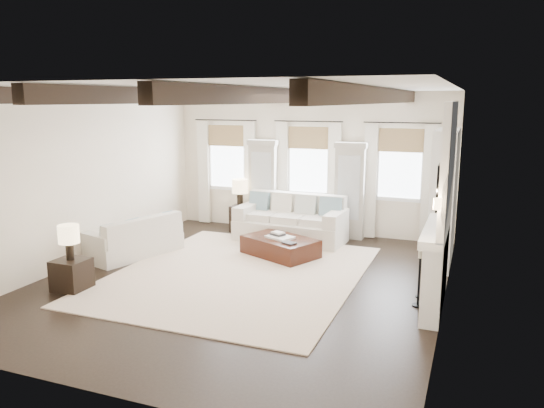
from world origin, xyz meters
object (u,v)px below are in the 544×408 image
at_px(sofa_left, 136,240).
at_px(side_table_back, 240,218).
at_px(side_table_front, 72,275).
at_px(sofa_back, 292,222).
at_px(ottoman, 280,247).

xyz_separation_m(sofa_left, side_table_back, (1.06, 2.59, -0.03)).
bearing_deg(side_table_front, sofa_back, 61.15).
bearing_deg(sofa_back, side_table_front, -118.85).
distance_m(side_table_front, side_table_back, 4.64).
bearing_deg(ottoman, sofa_left, -134.53).
height_order(sofa_left, side_table_back, sofa_left).
height_order(side_table_front, side_table_back, side_table_back).
relative_size(sofa_back, side_table_back, 3.96).
distance_m(sofa_back, side_table_back, 1.45).
xyz_separation_m(ottoman, side_table_front, (-2.49, -2.97, 0.07)).
bearing_deg(sofa_back, side_table_back, 165.07).
bearing_deg(side_table_back, sofa_left, -112.23).
height_order(ottoman, side_table_back, side_table_back).
bearing_deg(side_table_back, side_table_front, -101.25).
relative_size(sofa_left, ottoman, 1.43).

